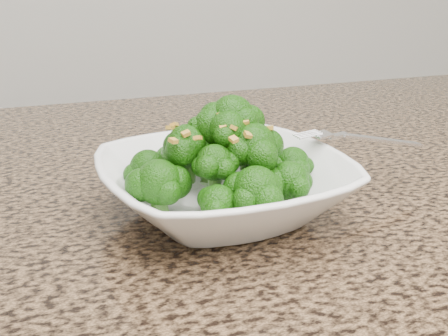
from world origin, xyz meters
name	(u,v)px	position (x,y,z in m)	size (l,w,h in m)	color
granite_counter	(198,209)	(0.00, 0.30, 0.89)	(1.64, 1.04, 0.03)	brown
bowl	(224,187)	(0.01, 0.25, 0.93)	(0.25, 0.25, 0.06)	white
broccoli_pile	(224,121)	(0.01, 0.25, 1.00)	(0.22, 0.22, 0.08)	#195409
garlic_topping	(224,78)	(0.01, 0.25, 1.04)	(0.13, 0.13, 0.01)	gold
fork	(341,135)	(0.15, 0.26, 0.97)	(0.18, 0.03, 0.01)	silver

